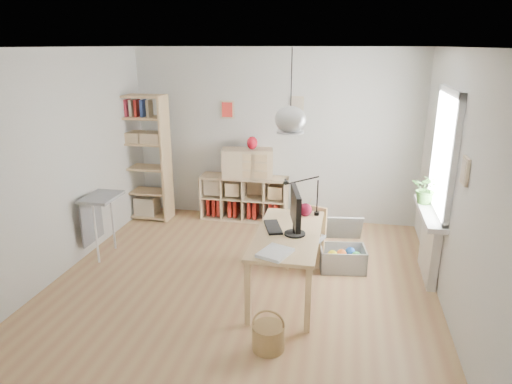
% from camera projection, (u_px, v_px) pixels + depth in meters
% --- Properties ---
extents(ground, '(4.50, 4.50, 0.00)m').
position_uv_depth(ground, '(243.00, 282.00, 5.50)').
color(ground, tan).
rests_on(ground, ground).
extents(room_shell, '(4.50, 4.50, 4.50)m').
position_uv_depth(room_shell, '(291.00, 119.00, 4.64)').
color(room_shell, silver).
rests_on(room_shell, ground).
extents(window_unit, '(0.07, 1.16, 1.46)m').
position_uv_depth(window_unit, '(445.00, 154.00, 5.16)').
color(window_unit, white).
rests_on(window_unit, ground).
extents(radiator, '(0.10, 0.80, 0.80)m').
position_uv_depth(radiator, '(430.00, 246.00, 5.52)').
color(radiator, white).
rests_on(radiator, ground).
extents(windowsill, '(0.22, 1.20, 0.06)m').
position_uv_depth(windowsill, '(430.00, 213.00, 5.40)').
color(windowsill, white).
rests_on(windowsill, radiator).
extents(desk, '(0.70, 1.50, 0.75)m').
position_uv_depth(desk, '(288.00, 240.00, 5.05)').
color(desk, '#D7BA7B').
rests_on(desk, ground).
extents(cube_shelf, '(1.40, 0.38, 0.72)m').
position_uv_depth(cube_shelf, '(243.00, 201.00, 7.44)').
color(cube_shelf, '#D7B48D').
rests_on(cube_shelf, ground).
extents(tall_bookshelf, '(0.80, 0.38, 2.00)m').
position_uv_depth(tall_bookshelf, '(143.00, 153.00, 7.23)').
color(tall_bookshelf, '#D7BA7B').
rests_on(tall_bookshelf, ground).
extents(side_table, '(0.40, 0.55, 0.85)m').
position_uv_depth(side_table, '(98.00, 208.00, 6.00)').
color(side_table, gray).
rests_on(side_table, ground).
extents(chair, '(0.50, 0.50, 0.79)m').
position_uv_depth(chair, '(308.00, 234.00, 5.75)').
color(chair, gray).
rests_on(chair, ground).
extents(wicker_basket, '(0.30, 0.30, 0.42)m').
position_uv_depth(wicker_basket, '(268.00, 336.00, 4.25)').
color(wicker_basket, '#9D7947').
rests_on(wicker_basket, ground).
extents(storage_chest, '(0.65, 0.71, 0.60)m').
position_uv_depth(storage_chest, '(343.00, 253.00, 5.81)').
color(storage_chest, '#B6B6B2').
rests_on(storage_chest, ground).
extents(monitor, '(0.23, 0.58, 0.51)m').
position_uv_depth(monitor, '(295.00, 210.00, 4.89)').
color(monitor, black).
rests_on(monitor, desk).
extents(keyboard, '(0.28, 0.45, 0.02)m').
position_uv_depth(keyboard, '(273.00, 227.00, 5.15)').
color(keyboard, black).
rests_on(keyboard, desk).
extents(task_lamp, '(0.44, 0.16, 0.47)m').
position_uv_depth(task_lamp, '(299.00, 190.00, 5.43)').
color(task_lamp, black).
rests_on(task_lamp, desk).
extents(yarn_ball, '(0.16, 0.16, 0.16)m').
position_uv_depth(yarn_ball, '(305.00, 210.00, 5.49)').
color(yarn_ball, '#4F0A16').
rests_on(yarn_ball, desk).
extents(paper_tray, '(0.37, 0.41, 0.03)m').
position_uv_depth(paper_tray, '(275.00, 253.00, 4.50)').
color(paper_tray, white).
rests_on(paper_tray, desk).
extents(drawer_chest, '(0.85, 0.51, 0.45)m').
position_uv_depth(drawer_chest, '(247.00, 163.00, 7.18)').
color(drawer_chest, '#D7B48D').
rests_on(drawer_chest, cube_shelf).
extents(red_vase, '(0.17, 0.17, 0.20)m').
position_uv_depth(red_vase, '(252.00, 143.00, 7.07)').
color(red_vase, maroon).
rests_on(red_vase, drawer_chest).
extents(potted_plant, '(0.42, 0.40, 0.38)m').
position_uv_depth(potted_plant, '(427.00, 189.00, 5.56)').
color(potted_plant, '#305B22').
rests_on(potted_plant, windowsill).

